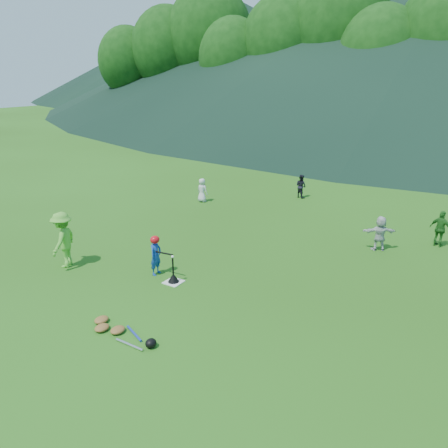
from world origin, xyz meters
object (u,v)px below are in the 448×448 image
object	(u,v)px
adult_coach	(63,240)
home_plate	(174,282)
fielder_a	(202,190)
fielder_b	(301,186)
fielder_d	(380,233)
batter_child	(156,256)
fielder_c	(441,229)
batting_tee	(173,278)
equipment_pile	(117,330)

from	to	relation	value
adult_coach	home_plate	bearing A→B (deg)	79.69
fielder_a	fielder_b	bearing A→B (deg)	-134.63
fielder_b	fielder_d	size ratio (longest dim) A/B	0.93
batter_child	fielder_c	size ratio (longest dim) A/B	0.93
batter_child	batting_tee	distance (m)	0.84
fielder_c	batting_tee	bearing A→B (deg)	67.67
adult_coach	fielder_b	bearing A→B (deg)	140.25
fielder_b	equipment_pile	xyz separation A→B (m)	(0.91, -12.04, -0.45)
home_plate	batting_tee	world-z (taller)	batting_tee
home_plate	fielder_a	world-z (taller)	fielder_a
adult_coach	equipment_pile	bearing A→B (deg)	41.23
fielder_a	fielder_d	distance (m)	7.89
fielder_c	batting_tee	world-z (taller)	fielder_c
fielder_b	fielder_d	world-z (taller)	fielder_d
fielder_a	batting_tee	world-z (taller)	fielder_a
home_plate	fielder_a	size ratio (longest dim) A/B	0.44
home_plate	adult_coach	world-z (taller)	adult_coach
adult_coach	fielder_c	bearing A→B (deg)	105.31
adult_coach	equipment_pile	size ratio (longest dim) A/B	0.89
fielder_b	fielder_c	distance (m)	6.70
adult_coach	fielder_d	size ratio (longest dim) A/B	1.46
home_plate	fielder_d	size ratio (longest dim) A/B	0.41
fielder_c	equipment_pile	bearing A→B (deg)	78.70
equipment_pile	batter_child	bearing A→B (deg)	114.05
equipment_pile	fielder_d	bearing A→B (deg)	65.29
batter_child	adult_coach	xyz separation A→B (m)	(-2.54, -0.98, 0.26)
batting_tee	fielder_c	bearing A→B (deg)	49.59
home_plate	fielder_d	xyz separation A→B (m)	(4.01, 5.18, 0.54)
adult_coach	fielder_d	distance (m)	9.43
home_plate	batting_tee	xyz separation A→B (m)	(0.00, 0.00, 0.12)
fielder_c	fielder_d	size ratio (longest dim) A/B	1.06
batter_child	batting_tee	xyz separation A→B (m)	(0.71, -0.16, -0.42)
fielder_a	batter_child	bearing A→B (deg)	119.22
home_plate	batting_tee	size ratio (longest dim) A/B	0.66
fielder_b	fielder_d	distance (m)	6.22
fielder_b	fielder_c	size ratio (longest dim) A/B	0.88
adult_coach	fielder_b	distance (m)	10.74
fielder_c	fielder_b	bearing A→B (deg)	-8.67
batting_tee	equipment_pile	size ratio (longest dim) A/B	0.38
fielder_d	equipment_pile	bearing A→B (deg)	33.97
fielder_c	batting_tee	xyz separation A→B (m)	(-5.55, -6.52, -0.46)
batter_child	fielder_d	size ratio (longest dim) A/B	0.99
adult_coach	fielder_a	world-z (taller)	adult_coach
batter_child	adult_coach	distance (m)	2.74
fielder_d	equipment_pile	xyz separation A→B (m)	(-3.54, -7.69, -0.49)
fielder_b	batting_tee	xyz separation A→B (m)	(0.43, -9.54, -0.39)
fielder_a	adult_coach	bearing A→B (deg)	97.97
fielder_a	fielder_b	xyz separation A→B (m)	(3.30, 2.87, 0.01)
batter_child	equipment_pile	world-z (taller)	batter_child
batter_child	fielder_c	world-z (taller)	fielder_c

